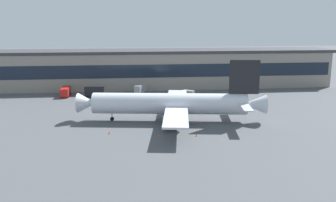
# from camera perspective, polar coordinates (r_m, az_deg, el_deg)

# --- Properties ---
(ground_plane) EXTENTS (600.00, 600.00, 0.00)m
(ground_plane) POSITION_cam_1_polar(r_m,az_deg,el_deg) (103.13, 1.25, -3.25)
(ground_plane) COLOR #4C4F54
(terminal_building) EXTENTS (148.01, 18.24, 15.84)m
(terminal_building) POSITION_cam_1_polar(r_m,az_deg,el_deg) (156.30, -1.40, 5.10)
(terminal_building) COLOR gray
(terminal_building) RESTS_ON ground_plane
(airliner) EXTENTS (52.95, 44.99, 17.46)m
(airliner) POSITION_cam_1_polar(r_m,az_deg,el_deg) (102.30, 0.73, -0.42)
(airliner) COLOR silver
(airliner) RESTS_ON ground_plane
(fuel_truck) EXTENTS (2.89, 8.43, 3.35)m
(fuel_truck) POSITION_cam_1_polar(r_m,az_deg,el_deg) (142.80, -15.67, 1.48)
(fuel_truck) COLOR red
(fuel_truck) RESTS_ON ground_plane
(follow_me_car) EXTENTS (4.52, 4.38, 1.85)m
(follow_me_car) POSITION_cam_1_polar(r_m,az_deg,el_deg) (139.83, 3.24, 1.37)
(follow_me_car) COLOR gray
(follow_me_car) RESTS_ON ground_plane
(stair_truck) EXTENTS (4.90, 6.43, 3.55)m
(stair_truck) POSITION_cam_1_polar(r_m,az_deg,el_deg) (141.89, -4.38, 1.88)
(stair_truck) COLOR gray
(stair_truck) RESTS_ON ground_plane
(catering_truck) EXTENTS (7.37, 3.13, 4.15)m
(catering_truck) POSITION_cam_1_polar(r_m,az_deg,el_deg) (138.63, -11.42, 1.55)
(catering_truck) COLOR black
(catering_truck) RESTS_ON ground_plane
(traffic_cone_0) EXTENTS (0.46, 0.46, 0.58)m
(traffic_cone_0) POSITION_cam_1_polar(r_m,az_deg,el_deg) (89.86, -1.42, -5.44)
(traffic_cone_0) COLOR #F2590C
(traffic_cone_0) RESTS_ON ground_plane
(traffic_cone_1) EXTENTS (0.48, 0.48, 0.60)m
(traffic_cone_1) POSITION_cam_1_polar(r_m,az_deg,el_deg) (90.61, 4.49, -5.32)
(traffic_cone_1) COLOR #F2590C
(traffic_cone_1) RESTS_ON ground_plane
(traffic_cone_2) EXTENTS (0.52, 0.52, 0.66)m
(traffic_cone_2) POSITION_cam_1_polar(r_m,az_deg,el_deg) (93.34, -9.13, -4.89)
(traffic_cone_2) COLOR #F2590C
(traffic_cone_2) RESTS_ON ground_plane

